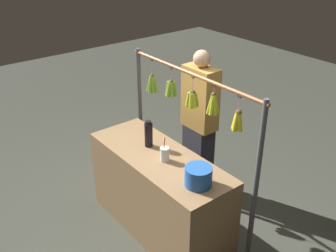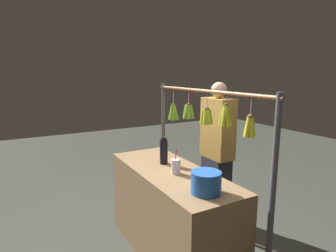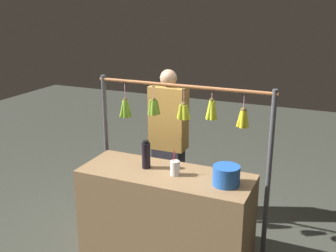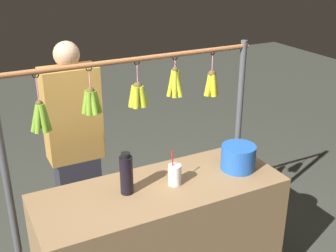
% 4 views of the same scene
% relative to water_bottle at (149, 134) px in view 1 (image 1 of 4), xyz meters
% --- Properties ---
extents(ground_plane, '(12.00, 12.00, 0.00)m').
position_rel_water_bottle_xyz_m(ground_plane, '(-0.20, 0.03, -0.95)').
color(ground_plane, '#3D3F36').
extents(market_counter, '(1.51, 0.57, 0.83)m').
position_rel_water_bottle_xyz_m(market_counter, '(-0.20, 0.03, -0.54)').
color(market_counter, olive).
rests_on(market_counter, ground).
extents(display_rack, '(1.69, 0.13, 1.56)m').
position_rel_water_bottle_xyz_m(display_rack, '(-0.19, -0.33, 0.15)').
color(display_rack, '#4C4C51').
rests_on(display_rack, ground).
extents(water_bottle, '(0.08, 0.08, 0.26)m').
position_rel_water_bottle_xyz_m(water_bottle, '(0.00, 0.00, 0.00)').
color(water_bottle, black).
rests_on(water_bottle, market_counter).
extents(blue_bucket, '(0.22, 0.22, 0.16)m').
position_rel_water_bottle_xyz_m(blue_bucket, '(-0.74, 0.05, -0.04)').
color(blue_bucket, blue).
rests_on(blue_bucket, market_counter).
extents(drink_cup, '(0.08, 0.08, 0.22)m').
position_rel_water_bottle_xyz_m(drink_cup, '(-0.29, 0.04, -0.06)').
color(drink_cup, silver).
rests_on(drink_cup, market_counter).
extents(vendor_person, '(0.38, 0.20, 1.59)m').
position_rel_water_bottle_xyz_m(vendor_person, '(0.10, -0.73, -0.17)').
color(vendor_person, '#2D2D38').
rests_on(vendor_person, ground).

